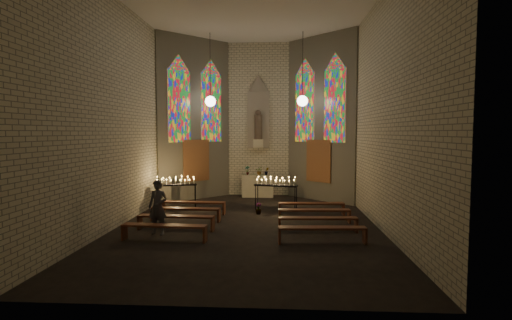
# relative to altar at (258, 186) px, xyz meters

# --- Properties ---
(floor) EXTENTS (12.00, 12.00, 0.00)m
(floor) POSITION_rel_altar_xyz_m (0.00, -5.45, -0.50)
(floor) COLOR black
(floor) RESTS_ON ground
(room) EXTENTS (8.22, 12.43, 7.00)m
(room) POSITION_rel_altar_xyz_m (-0.00, -2.08, 3.22)
(room) COLOR beige
(room) RESTS_ON ground
(altar) EXTENTS (1.40, 0.60, 1.00)m
(altar) POSITION_rel_altar_xyz_m (0.00, 0.00, 0.00)
(altar) COLOR beige
(altar) RESTS_ON ground
(flower_vase_left) EXTENTS (0.25, 0.21, 0.41)m
(flower_vase_left) POSITION_rel_altar_xyz_m (-0.47, -0.03, 0.71)
(flower_vase_left) COLOR #4C723F
(flower_vase_left) RESTS_ON altar
(flower_vase_center) EXTENTS (0.37, 0.34, 0.36)m
(flower_vase_center) POSITION_rel_altar_xyz_m (0.07, 0.06, 0.68)
(flower_vase_center) COLOR #4C723F
(flower_vase_center) RESTS_ON altar
(flower_vase_right) EXTENTS (0.23, 0.20, 0.34)m
(flower_vase_right) POSITION_rel_altar_xyz_m (0.40, -0.04, 0.67)
(flower_vase_right) COLOR #4C723F
(flower_vase_right) RESTS_ON altar
(aisle_flower_pot) EXTENTS (0.26, 0.26, 0.40)m
(aisle_flower_pot) POSITION_rel_altar_xyz_m (0.23, -3.81, -0.30)
(aisle_flower_pot) COLOR #4C723F
(aisle_flower_pot) RESTS_ON ground
(votive_stand_left) EXTENTS (1.62, 0.79, 1.16)m
(votive_stand_left) POSITION_rel_altar_xyz_m (-3.00, -2.89, 0.49)
(votive_stand_left) COLOR black
(votive_stand_left) RESTS_ON ground
(votive_stand_right) EXTENTS (1.66, 0.76, 1.19)m
(votive_stand_right) POSITION_rel_altar_xyz_m (0.85, -3.01, 0.52)
(votive_stand_right) COLOR black
(votive_stand_right) RESTS_ON ground
(pew_left_0) EXTENTS (2.31, 0.44, 0.44)m
(pew_left_0) POSITION_rel_altar_xyz_m (-2.11, -3.88, -0.14)
(pew_left_0) COLOR #522717
(pew_left_0) RESTS_ON ground
(pew_right_0) EXTENTS (2.31, 0.44, 0.44)m
(pew_right_0) POSITION_rel_altar_xyz_m (2.11, -3.88, -0.14)
(pew_right_0) COLOR #522717
(pew_right_0) RESTS_ON ground
(pew_left_1) EXTENTS (2.31, 0.44, 0.44)m
(pew_left_1) POSITION_rel_altar_xyz_m (-2.11, -5.08, -0.14)
(pew_left_1) COLOR #522717
(pew_left_1) RESTS_ON ground
(pew_right_1) EXTENTS (2.31, 0.44, 0.44)m
(pew_right_1) POSITION_rel_altar_xyz_m (2.11, -5.08, -0.14)
(pew_right_1) COLOR #522717
(pew_right_1) RESTS_ON ground
(pew_left_2) EXTENTS (2.31, 0.44, 0.44)m
(pew_left_2) POSITION_rel_altar_xyz_m (-2.11, -6.28, -0.14)
(pew_left_2) COLOR #522717
(pew_left_2) RESTS_ON ground
(pew_right_2) EXTENTS (2.31, 0.44, 0.44)m
(pew_right_2) POSITION_rel_altar_xyz_m (2.11, -6.28, -0.14)
(pew_right_2) COLOR #522717
(pew_right_2) RESTS_ON ground
(pew_left_3) EXTENTS (2.31, 0.44, 0.44)m
(pew_left_3) POSITION_rel_altar_xyz_m (-2.11, -7.48, -0.14)
(pew_left_3) COLOR #522717
(pew_left_3) RESTS_ON ground
(pew_right_3) EXTENTS (2.31, 0.44, 0.44)m
(pew_right_3) POSITION_rel_altar_xyz_m (2.11, -7.48, -0.14)
(pew_right_3) COLOR #522717
(pew_right_3) RESTS_ON ground
(visitor) EXTENTS (0.63, 0.47, 1.57)m
(visitor) POSITION_rel_altar_xyz_m (-2.49, -6.77, 0.28)
(visitor) COLOR #4F4E58
(visitor) RESTS_ON ground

